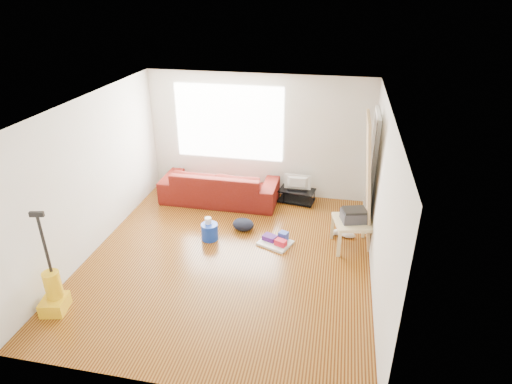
% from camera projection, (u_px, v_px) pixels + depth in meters
% --- Properties ---
extents(room, '(4.51, 5.01, 2.51)m').
position_uv_depth(room, '(233.00, 185.00, 6.52)').
color(room, '#421C06').
rests_on(room, ground).
extents(sofa, '(2.33, 0.91, 0.68)m').
position_uv_depth(sofa, '(220.00, 201.00, 8.78)').
color(sofa, '#5A1311').
rests_on(sofa, ground).
extents(tv_stand, '(0.76, 0.51, 0.26)m').
position_uv_depth(tv_stand, '(297.00, 195.00, 8.69)').
color(tv_stand, black).
rests_on(tv_stand, ground).
extents(tv, '(0.54, 0.07, 0.31)m').
position_uv_depth(tv, '(297.00, 183.00, 8.56)').
color(tv, black).
rests_on(tv, tv_stand).
extents(side_table, '(0.73, 0.73, 0.50)m').
position_uv_depth(side_table, '(353.00, 225.00, 7.08)').
color(side_table, '#C1B583').
rests_on(side_table, ground).
extents(printer, '(0.48, 0.41, 0.21)m').
position_uv_depth(printer, '(354.00, 215.00, 7.00)').
color(printer, '#2C2B31').
rests_on(printer, side_table).
extents(bucket, '(0.37, 0.37, 0.29)m').
position_uv_depth(bucket, '(210.00, 239.00, 7.47)').
color(bucket, '#1135B2').
rests_on(bucket, ground).
extents(toilet_paper, '(0.12, 0.12, 0.11)m').
position_uv_depth(toilet_paper, '(209.00, 228.00, 7.42)').
color(toilet_paper, white).
rests_on(toilet_paper, bucket).
extents(cleaning_tray, '(0.64, 0.58, 0.19)m').
position_uv_depth(cleaning_tray, '(276.00, 241.00, 7.31)').
color(cleaning_tray, white).
rests_on(cleaning_tray, ground).
extents(backpack, '(0.43, 0.36, 0.22)m').
position_uv_depth(backpack, '(243.00, 230.00, 7.75)').
color(backpack, black).
rests_on(backpack, ground).
extents(sneakers, '(0.46, 0.24, 0.11)m').
position_uv_depth(sneakers, '(342.00, 233.00, 7.53)').
color(sneakers, white).
rests_on(sneakers, ground).
extents(vacuum, '(0.38, 0.41, 1.49)m').
position_uv_depth(vacuum, '(54.00, 293.00, 5.75)').
color(vacuum, gold).
rests_on(vacuum, ground).
extents(door_panel, '(0.27, 0.88, 2.19)m').
position_uv_depth(door_panel, '(361.00, 237.00, 7.51)').
color(door_panel, '#A87F4C').
rests_on(door_panel, ground).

